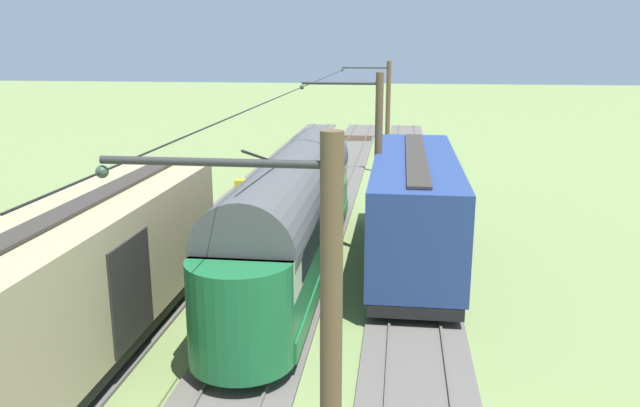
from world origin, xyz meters
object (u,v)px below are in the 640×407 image
object	(u,v)px
vintage_streetcar	(293,211)
coach_adjacent	(73,284)
coach_far_siding	(414,206)
catenary_pole_mid_near	(376,162)
catenary_pole_mid_far	(324,386)
switch_stand	(433,179)
catenary_pole_foreground	(386,116)
track_end_bumper	(252,187)

from	to	relation	value
vintage_streetcar	coach_adjacent	world-z (taller)	vintage_streetcar
vintage_streetcar	coach_adjacent	size ratio (longest dim) A/B	1.23
coach_far_siding	catenary_pole_mid_near	distance (m)	2.13
catenary_pole_mid_near	catenary_pole_mid_far	distance (m)	15.78
vintage_streetcar	coach_far_siding	distance (m)	4.46
switch_stand	catenary_pole_mid_near	bearing A→B (deg)	76.20
vintage_streetcar	coach_adjacent	distance (m)	8.31
catenary_pole_foreground	catenary_pole_mid_far	distance (m)	31.56
coach_far_siding	switch_stand	size ratio (longest dim) A/B	9.41
catenary_pole_mid_far	switch_stand	size ratio (longest dim) A/B	5.54
catenary_pole_foreground	switch_stand	xyz separation A→B (m)	(-2.73, 4.64, -2.89)
coach_adjacent	catenary_pole_foreground	bearing A→B (deg)	-105.26
vintage_streetcar	switch_stand	bearing A→B (deg)	-112.17
vintage_streetcar	catenary_pole_foreground	distance (m)	18.29
vintage_streetcar	track_end_bumper	world-z (taller)	vintage_streetcar
vintage_streetcar	switch_stand	size ratio (longest dim) A/B	13.76
vintage_streetcar	catenary_pole_foreground	world-z (taller)	catenary_pole_foreground
catenary_pole_mid_near	catenary_pole_mid_far	bearing A→B (deg)	90.00
catenary_pole_mid_far	track_end_bumper	xyz separation A→B (m)	(6.89, -25.02, -3.19)
vintage_streetcar	catenary_pole_mid_far	distance (m)	13.85
coach_adjacent	switch_stand	bearing A→B (deg)	-115.04
coach_far_siding	catenary_pole_mid_far	xyz separation A→B (m)	(1.44, 15.14, 1.43)
catenary_pole_mid_far	switch_stand	distance (m)	27.21
coach_adjacent	catenary_pole_mid_far	distance (m)	9.46
vintage_streetcar	track_end_bumper	distance (m)	12.37
coach_adjacent	catenary_pole_mid_far	bearing A→B (deg)	137.41
coach_adjacent	catenary_pole_mid_near	xyz separation A→B (m)	(-6.88, -9.45, 1.43)
catenary_pole_mid_far	coach_far_siding	bearing A→B (deg)	-95.42
catenary_pole_foreground	track_end_bumper	xyz separation A→B (m)	(6.89, 6.54, -3.19)
vintage_streetcar	catenary_pole_foreground	xyz separation A→B (m)	(-2.72, -18.04, 1.34)
catenary_pole_foreground	vintage_streetcar	bearing A→B (deg)	81.41
coach_far_siding	track_end_bumper	xyz separation A→B (m)	(8.32, -9.89, -1.76)
catenary_pole_mid_near	track_end_bumper	bearing A→B (deg)	-53.30
catenary_pole_mid_near	catenary_pole_mid_far	size ratio (longest dim) A/B	1.00
vintage_streetcar	coach_far_siding	bearing A→B (deg)	-158.75
catenary_pole_mid_far	switch_stand	xyz separation A→B (m)	(-2.73, -26.92, -2.89)
vintage_streetcar	coach_adjacent	xyz separation A→B (m)	(4.16, 7.19, -0.09)
vintage_streetcar	catenary_pole_mid_far	xyz separation A→B (m)	(-2.72, 13.52, 1.34)
coach_far_siding	catenary_pole_mid_far	bearing A→B (deg)	84.58
catenary_pole_mid_near	switch_stand	size ratio (longest dim) A/B	5.54
coach_adjacent	switch_stand	distance (m)	22.77
catenary_pole_mid_far	coach_adjacent	bearing A→B (deg)	-42.59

